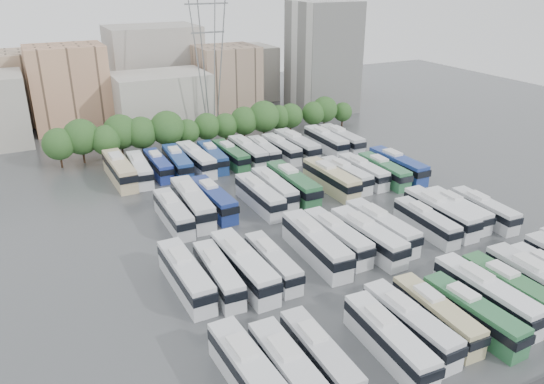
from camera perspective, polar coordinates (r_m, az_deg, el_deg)
name	(u,v)px	position (r m, az deg, el deg)	size (l,w,h in m)	color
ground	(326,230)	(72.61, 5.84, -4.13)	(220.00, 220.00, 0.00)	#424447
tree_line	(200,126)	(105.55, -7.74, 7.09)	(64.80, 8.11, 8.30)	black
city_buildings	(141,83)	(131.73, -13.88, 11.31)	(102.00, 35.00, 20.00)	#9E998E
apartment_tower	(323,57)	(133.45, 5.48, 14.24)	(14.00, 14.00, 26.00)	silver
electricity_pylon	(208,45)	(111.77, -6.85, 15.45)	(9.00, 6.91, 33.83)	slate
bus_r0_s0	(251,374)	(46.37, -2.30, -18.98)	(3.27, 12.49, 3.88)	silver
bus_r0_s1	(292,374)	(46.37, 2.18, -19.02)	(2.75, 12.25, 3.84)	silver
bus_r0_s2	(320,355)	(48.55, 5.18, -17.09)	(2.58, 11.21, 3.51)	silver
bus_r0_s4	(389,339)	(51.05, 12.45, -15.19)	(3.00, 11.83, 3.68)	silver
bus_r0_s5	(410,323)	(53.46, 14.62, -13.48)	(2.91, 11.74, 3.66)	silver
bus_r0_s6	(436,314)	(55.50, 17.26, -12.40)	(2.71, 11.28, 3.52)	tan
bus_r0_s7	(473,313)	(56.59, 20.79, -12.11)	(3.10, 11.69, 3.63)	#2D6A3F
bus_r0_s8	(486,294)	(59.70, 22.04, -10.17)	(3.06, 12.69, 3.96)	white
bus_r0_s9	(512,290)	(61.69, 24.39, -9.56)	(2.93, 12.09, 3.77)	#2D6A3A
bus_r0_s10	(541,285)	(63.53, 26.94, -8.88)	(3.19, 13.34, 4.16)	silver
bus_r1_s0	(186,275)	(59.44, -9.28, -8.80)	(3.01, 12.53, 3.91)	silver
bus_r1_s1	(218,274)	(59.49, -5.81, -8.74)	(2.90, 11.51, 3.59)	silver
bus_r1_s2	(244,266)	(60.26, -3.06, -7.90)	(3.22, 13.22, 4.12)	white
bus_r1_s3	(273,262)	(61.52, 0.06, -7.52)	(2.45, 11.06, 3.47)	silver
bus_r1_s5	(316,244)	(64.81, 4.72, -5.56)	(3.35, 13.43, 4.19)	silver
bus_r1_s6	(337,236)	(67.13, 6.98, -4.76)	(3.03, 12.28, 3.83)	silver
bus_r1_s7	(368,236)	(67.62, 10.24, -4.69)	(3.33, 12.79, 3.98)	silver
bus_r1_s8	(381,226)	(70.45, 11.67, -3.65)	(3.23, 12.59, 3.92)	silver
bus_r1_s10	(426,221)	(73.76, 16.24, -3.04)	(2.78, 11.29, 3.52)	silver
bus_r1_s11	(440,212)	(76.47, 17.65, -2.09)	(2.83, 12.65, 3.96)	silver
bus_r1_s12	(457,209)	(78.68, 19.30, -1.77)	(2.63, 11.27, 3.52)	white
bus_r1_s13	(484,209)	(80.07, 21.84, -1.73)	(2.87, 11.28, 3.51)	silver
bus_r2_s1	(173,213)	(74.29, -10.57, -2.20)	(2.61, 11.91, 3.74)	silver
bus_r2_s2	(192,203)	(76.35, -8.56, -1.13)	(3.43, 13.66, 4.26)	silver
bus_r2_s3	(213,199)	(77.73, -6.36, -0.71)	(3.20, 12.51, 3.89)	navy
bus_r2_s5	(260,196)	(78.33, -1.35, -0.38)	(2.85, 12.37, 3.87)	silver
bus_r2_s6	(274,188)	(81.07, 0.23, 0.42)	(2.84, 12.11, 3.78)	silver
bus_r2_s7	(293,184)	(82.31, 2.26, 0.92)	(2.99, 13.45, 4.22)	#2B653B
bus_r2_s9	(331,179)	(84.91, 6.34, 1.45)	(3.15, 13.09, 4.09)	beige
bus_r2_s10	(346,174)	(87.62, 7.96, 1.90)	(3.04, 11.69, 3.64)	silver
bus_r2_s11	(363,171)	(89.47, 9.78, 2.23)	(2.63, 11.61, 3.64)	silver
bus_r2_s12	(384,170)	(90.24, 11.92, 2.28)	(2.87, 12.00, 3.75)	#2F6F44
bus_r2_s13	(398,165)	(92.77, 13.37, 2.82)	(3.04, 12.91, 4.03)	navy
bus_r3_s0	(119,170)	(91.58, -16.09, 2.34)	(3.33, 13.63, 4.25)	#CAB68B
bus_r3_s1	(140,169)	(91.75, -14.06, 2.42)	(3.19, 11.96, 3.72)	silver
bus_r3_s2	(158,165)	(93.29, -12.15, 2.88)	(2.52, 11.28, 3.54)	navy
bus_r3_s3	(177,162)	(93.49, -10.14, 3.20)	(3.32, 12.52, 3.89)	navy
bus_r3_s4	(196,159)	(94.21, -8.19, 3.53)	(3.47, 12.99, 4.04)	white
bus_r3_s5	(213,157)	(95.69, -6.41, 3.80)	(3.11, 11.70, 3.64)	navy
bus_r3_s6	(231,155)	(96.20, -4.47, 3.99)	(3.03, 11.76, 3.66)	#2A6339
bus_r3_s7	(248,152)	(97.30, -2.63, 4.34)	(2.81, 12.52, 3.92)	silver
bus_r3_s8	(264,150)	(98.71, -0.88, 4.50)	(2.89, 11.16, 3.47)	silver
bus_r3_s9	(281,149)	(99.44, 0.99, 4.70)	(2.83, 11.78, 3.68)	silver
bus_r3_s10	(297,145)	(100.72, 2.68, 5.05)	(3.22, 13.19, 4.11)	silver
bus_r3_s12	(326,141)	(104.02, 5.80, 5.50)	(2.85, 12.74, 3.99)	silver
bus_r3_s13	(341,139)	(105.35, 7.47, 5.65)	(2.81, 12.75, 4.00)	silver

